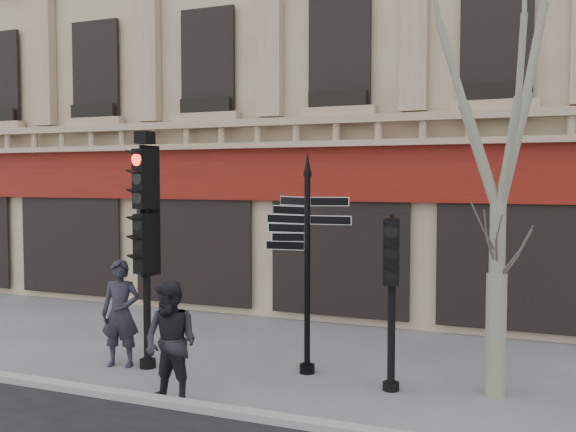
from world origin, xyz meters
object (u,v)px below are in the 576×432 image
Objects in this scene: traffic_signal_secondary at (392,271)px; pedestrian_b at (171,343)px; pedestrian_a at (121,313)px; traffic_signal_main at (146,220)px; plane_tree at (501,59)px; fingerpost at (307,225)px.

traffic_signal_secondary is 3.71m from pedestrian_b.
pedestrian_a is at bearing 151.16° from pedestrian_b.
pedestrian_a is (-4.97, -0.53, -0.99)m from traffic_signal_secondary.
plane_tree is at bearing 17.38° from traffic_signal_main.
traffic_signal_secondary is (4.45, 0.44, -0.76)m from traffic_signal_main.
pedestrian_a reaches higher than pedestrian_b.
pedestrian_a is at bearing -172.15° from plane_tree.
fingerpost is 0.52× the size of plane_tree.
plane_tree is at bearing 5.29° from fingerpost.
fingerpost is 3.86m from pedestrian_a.
pedestrian_a is (-0.52, -0.09, -1.75)m from traffic_signal_main.
traffic_signal_main is 2.26× the size of pedestrian_b.
traffic_signal_secondary is at bearing -166.69° from plane_tree.
pedestrian_a is at bearing -160.32° from traffic_signal_main.
traffic_signal_main reaches higher than fingerpost.
traffic_signal_main is (-2.84, -0.80, 0.07)m from fingerpost.
pedestrian_b is at bearing -158.21° from traffic_signal_secondary.
fingerpost is at bearing 65.10° from pedestrian_b.
fingerpost is 1.78m from traffic_signal_secondary.
traffic_signal_main is 0.57× the size of plane_tree.
plane_tree is 6.77m from pedestrian_b.
traffic_signal_secondary reaches higher than pedestrian_a.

